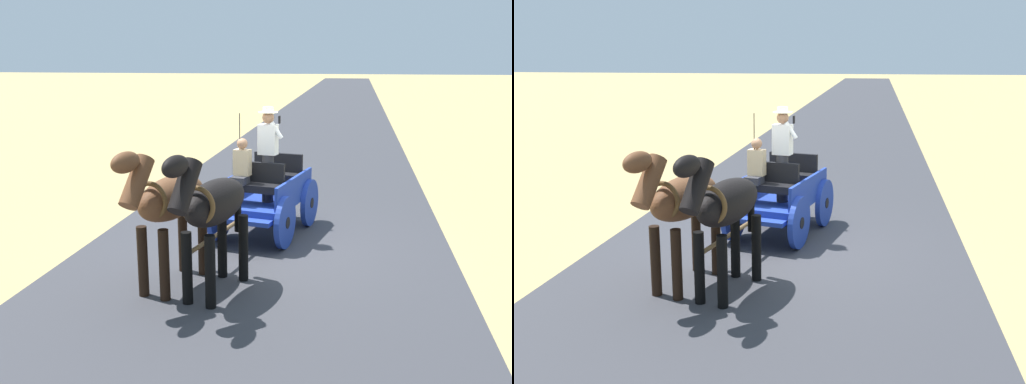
{
  "view_description": "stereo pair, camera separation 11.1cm",
  "coord_description": "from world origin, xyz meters",
  "views": [
    {
      "loc": [
        -1.5,
        10.01,
        3.41
      ],
      "look_at": [
        0.15,
        0.48,
        1.1
      ],
      "focal_mm": 40.25,
      "sensor_mm": 36.0,
      "label": 1
    },
    {
      "loc": [
        -1.61,
        9.99,
        3.41
      ],
      "look_at": [
        0.15,
        0.48,
        1.1
      ],
      "focal_mm": 40.25,
      "sensor_mm": 36.0,
      "label": 2
    }
  ],
  "objects": [
    {
      "name": "ground_plane",
      "position": [
        0.0,
        0.0,
        0.0
      ],
      "size": [
        200.0,
        200.0,
        0.0
      ],
      "primitive_type": "plane",
      "color": "tan"
    },
    {
      "name": "horse_near_side",
      "position": [
        0.45,
        2.4,
        1.32
      ],
      "size": [
        0.91,
        2.15,
        2.21
      ],
      "color": "black",
      "rests_on": "ground"
    },
    {
      "name": "road_surface",
      "position": [
        0.0,
        0.0,
        0.0
      ],
      "size": [
        6.59,
        160.0,
        0.01
      ],
      "primitive_type": "cube",
      "color": "#38383D",
      "rests_on": "ground"
    },
    {
      "name": "horse_drawn_carriage",
      "position": [
        0.16,
        -0.64,
        0.82
      ],
      "size": [
        1.89,
        4.51,
        2.5
      ],
      "color": "#1E3899",
      "rests_on": "ground"
    },
    {
      "name": "horse_off_side",
      "position": [
        1.14,
        2.25,
        1.32
      ],
      "size": [
        0.94,
        2.14,
        2.21
      ],
      "color": "brown",
      "rests_on": "ground"
    }
  ]
}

